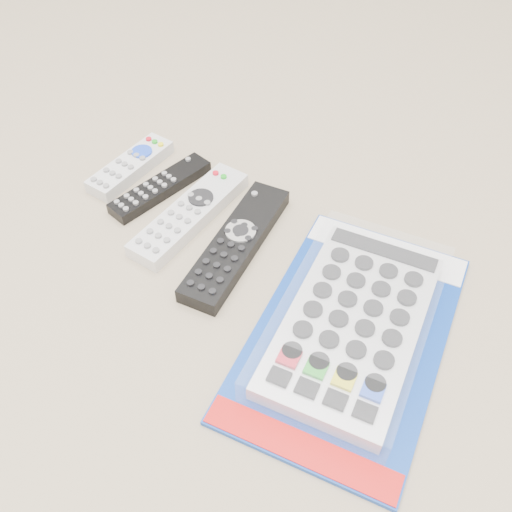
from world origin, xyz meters
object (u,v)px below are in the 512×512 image
Objects in this scene: remote_slim_black at (160,187)px; remote_silver_dvd at (190,214)px; remote_large_black at (236,243)px; remote_small_grey at (130,166)px; jumbo_remote_packaged at (353,323)px.

remote_silver_dvd reaches higher than remote_slim_black.
remote_slim_black is 0.16m from remote_large_black.
remote_small_grey is 0.71× the size of remote_silver_dvd.
jumbo_remote_packaged is at bearing -9.13° from remote_silver_dvd.
remote_small_grey is at bearing 160.62° from jumbo_remote_packaged.
remote_small_grey is 0.42m from jumbo_remote_packaged.
remote_large_black is at bearing -1.54° from remote_slim_black.
jumbo_remote_packaged reaches higher than remote_small_grey.
remote_slim_black is at bearing 160.00° from remote_large_black.
remote_small_grey is 0.23m from remote_large_black.
jumbo_remote_packaged reaches higher than remote_large_black.
remote_silver_dvd is 0.09m from remote_large_black.
remote_slim_black is (0.07, -0.01, -0.00)m from remote_small_grey.
jumbo_remote_packaged is (0.35, -0.06, 0.01)m from remote_slim_black.
remote_slim_black is at bearing 160.37° from jumbo_remote_packaged.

